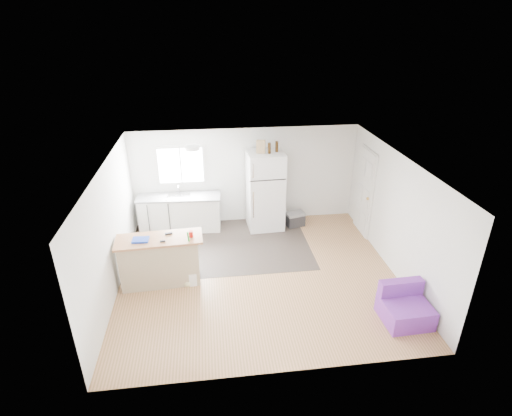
{
  "coord_description": "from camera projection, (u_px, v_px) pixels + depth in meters",
  "views": [
    {
      "loc": [
        -0.9,
        -6.69,
        4.73
      ],
      "look_at": [
        0.03,
        0.7,
        1.17
      ],
      "focal_mm": 28.0,
      "sensor_mm": 36.0,
      "label": 1
    }
  ],
  "objects": [
    {
      "name": "cardboard_box",
      "position": [
        261.0,
        147.0,
        9.11
      ],
      "size": [
        0.22,
        0.15,
        0.3
      ],
      "primitive_type": "cube",
      "rotation": [
        0.0,
        0.0,
        -0.28
      ],
      "color": "tan",
      "rests_on": "refrigerator"
    },
    {
      "name": "bottle_right",
      "position": [
        277.0,
        146.0,
        9.21
      ],
      "size": [
        0.09,
        0.09,
        0.25
      ],
      "primitive_type": "cylinder",
      "rotation": [
        0.0,
        0.0,
        -0.41
      ],
      "color": "#341E09",
      "rests_on": "refrigerator"
    },
    {
      "name": "window",
      "position": [
        181.0,
        165.0,
        9.51
      ],
      "size": [
        1.18,
        0.06,
        0.98
      ],
      "color": "white",
      "rests_on": "back_wall"
    },
    {
      "name": "refrigerator",
      "position": [
        265.0,
        191.0,
        9.63
      ],
      "size": [
        0.88,
        0.84,
        1.92
      ],
      "rotation": [
        0.0,
        0.0,
        0.05
      ],
      "color": "white",
      "rests_on": "floor"
    },
    {
      "name": "cleaner_jug",
      "position": [
        193.0,
        279.0,
        7.76
      ],
      "size": [
        0.15,
        0.11,
        0.33
      ],
      "rotation": [
        0.0,
        0.0,
        0.03
      ],
      "color": "white",
      "rests_on": "floor"
    },
    {
      "name": "peninsula",
      "position": [
        160.0,
        260.0,
        7.7
      ],
      "size": [
        1.65,
        0.7,
        0.99
      ],
      "rotation": [
        0.0,
        0.0,
        0.05
      ],
      "color": "tan",
      "rests_on": "floor"
    },
    {
      "name": "tool_a",
      "position": [
        169.0,
        234.0,
        7.62
      ],
      "size": [
        0.15,
        0.08,
        0.03
      ],
      "primitive_type": "cube",
      "rotation": [
        0.0,
        0.0,
        0.25
      ],
      "color": "black",
      "rests_on": "peninsula"
    },
    {
      "name": "kitchen_cabinets",
      "position": [
        180.0,
        212.0,
        9.71
      ],
      "size": [
        2.01,
        0.73,
        1.16
      ],
      "rotation": [
        0.0,
        0.0,
        -0.06
      ],
      "color": "white",
      "rests_on": "floor"
    },
    {
      "name": "tool_b",
      "position": [
        163.0,
        241.0,
        7.36
      ],
      "size": [
        0.1,
        0.04,
        0.03
      ],
      "primitive_type": "cube",
      "rotation": [
        0.0,
        0.0,
        0.05
      ],
      "color": "black",
      "rests_on": "peninsula"
    },
    {
      "name": "vinyl_zone",
      "position": [
        220.0,
        245.0,
        9.17
      ],
      "size": [
        4.05,
        2.5,
        0.0
      ],
      "primitive_type": "cube",
      "color": "#2F2623",
      "rests_on": "floor"
    },
    {
      "name": "blue_tray",
      "position": [
        141.0,
        240.0,
        7.4
      ],
      "size": [
        0.31,
        0.23,
        0.04
      ],
      "primitive_type": "cube",
      "rotation": [
        0.0,
        0.0,
        -0.04
      ],
      "color": "#1335B6",
      "rests_on": "peninsula"
    },
    {
      "name": "interior_door",
      "position": [
        365.0,
        192.0,
        9.39
      ],
      "size": [
        0.11,
        0.92,
        2.1
      ],
      "color": "white",
      "rests_on": "right_wall"
    },
    {
      "name": "purple_seat",
      "position": [
        404.0,
        308.0,
        6.85
      ],
      "size": [
        0.8,
        0.75,
        0.64
      ],
      "rotation": [
        0.0,
        0.0,
        0.04
      ],
      "color": "purple",
      "rests_on": "floor"
    },
    {
      "name": "room",
      "position": [
        259.0,
        223.0,
        7.61
      ],
      "size": [
        5.51,
        5.01,
        2.41
      ],
      "color": "olive",
      "rests_on": "ground"
    },
    {
      "name": "mop",
      "position": [
        189.0,
        275.0,
        7.72
      ],
      "size": [
        0.23,
        0.34,
        1.22
      ],
      "rotation": [
        0.0,
        0.0,
        -0.2
      ],
      "color": "green",
      "rests_on": "floor"
    },
    {
      "name": "cooler",
      "position": [
        295.0,
        219.0,
        9.99
      ],
      "size": [
        0.52,
        0.41,
        0.35
      ],
      "rotation": [
        0.0,
        0.0,
        0.25
      ],
      "color": "#2B2B2D",
      "rests_on": "floor"
    },
    {
      "name": "bottle_left",
      "position": [
        269.0,
        148.0,
        9.08
      ],
      "size": [
        0.09,
        0.09,
        0.25
      ],
      "primitive_type": "cylinder",
      "rotation": [
        0.0,
        0.0,
        0.26
      ],
      "color": "#341E09",
      "rests_on": "refrigerator"
    },
    {
      "name": "red_cup",
      "position": [
        191.0,
        234.0,
        7.51
      ],
      "size": [
        0.1,
        0.1,
        0.12
      ],
      "primitive_type": "cylinder",
      "rotation": [
        0.0,
        0.0,
        -0.22
      ],
      "color": "red",
      "rests_on": "peninsula"
    },
    {
      "name": "ceiling_fixture",
      "position": [
        192.0,
        148.0,
        8.05
      ],
      "size": [
        0.3,
        0.3,
        0.07
      ],
      "primitive_type": "cylinder",
      "color": "white",
      "rests_on": "ceiling"
    }
  ]
}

